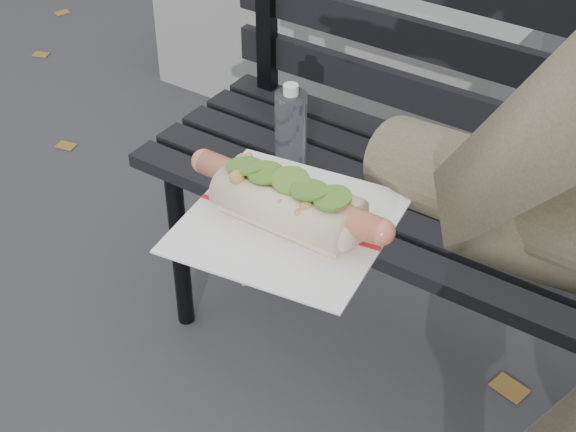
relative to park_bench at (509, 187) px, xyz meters
The scene contains 3 objects.
park_bench is the anchor object (origin of this frame).
concrete_block 1.28m from the park_bench, 136.64° to the left, with size 1.20×0.40×0.40m, color slate.
held_hotdog 0.97m from the park_bench, 72.44° to the right, with size 0.64×0.31×0.20m.
Camera 1 is at (0.47, -0.57, 1.52)m, focal length 55.00 mm.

